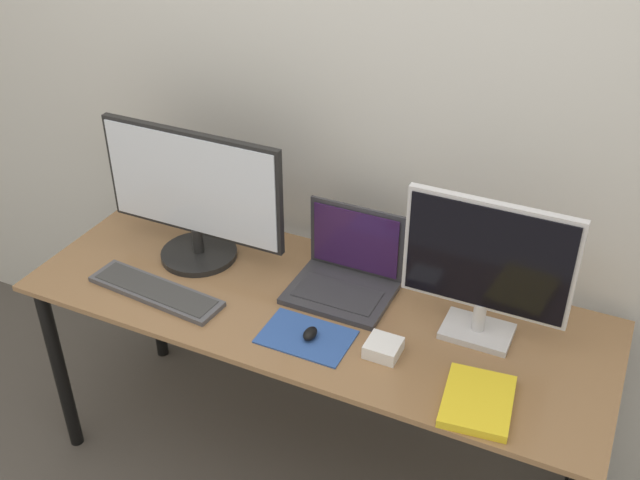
% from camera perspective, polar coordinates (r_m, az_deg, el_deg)
% --- Properties ---
extents(wall_back, '(7.00, 0.05, 2.50)m').
position_cam_1_polar(wall_back, '(2.32, 3.66, 10.91)').
color(wall_back, silver).
rests_on(wall_back, ground_plane).
extents(desk, '(1.78, 0.65, 0.73)m').
position_cam_1_polar(desk, '(2.33, -0.49, -6.66)').
color(desk, olive).
rests_on(desk, ground_plane).
extents(monitor_left, '(0.63, 0.25, 0.45)m').
position_cam_1_polar(monitor_left, '(2.39, -9.62, 3.33)').
color(monitor_left, black).
rests_on(monitor_left, desk).
extents(monitor_right, '(0.47, 0.14, 0.43)m').
position_cam_1_polar(monitor_right, '(2.07, 12.58, -1.98)').
color(monitor_right, silver).
rests_on(monitor_right, desk).
extents(laptop, '(0.31, 0.25, 0.25)m').
position_cam_1_polar(laptop, '(2.30, 2.04, -2.37)').
color(laptop, '#333338').
rests_on(laptop, desk).
extents(keyboard, '(0.46, 0.16, 0.02)m').
position_cam_1_polar(keyboard, '(2.36, -12.41, -3.82)').
color(keyboard, '#4C4C51').
rests_on(keyboard, desk).
extents(mousepad, '(0.26, 0.17, 0.00)m').
position_cam_1_polar(mousepad, '(2.15, -1.06, -7.39)').
color(mousepad, '#2D519E').
rests_on(mousepad, desk).
extents(mouse, '(0.04, 0.06, 0.03)m').
position_cam_1_polar(mouse, '(2.13, -0.75, -7.15)').
color(mouse, black).
rests_on(mouse, mousepad).
extents(book, '(0.20, 0.24, 0.02)m').
position_cam_1_polar(book, '(1.99, 11.92, -11.93)').
color(book, yellow).
rests_on(book, desk).
extents(power_brick, '(0.09, 0.09, 0.04)m').
position_cam_1_polar(power_brick, '(2.09, 4.85, -8.19)').
color(power_brick, white).
rests_on(power_brick, desk).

